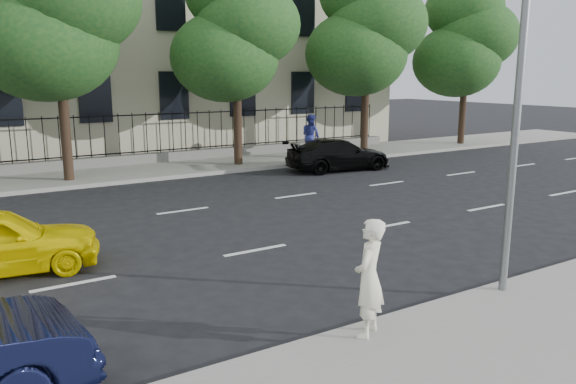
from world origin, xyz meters
name	(u,v)px	position (x,y,z in m)	size (l,w,h in m)	color
ground	(317,284)	(0.00, 0.00, 0.00)	(120.00, 120.00, 0.00)	black
near_sidewalk	(487,372)	(0.00, -4.00, 0.07)	(60.00, 4.00, 0.15)	gray
far_sidewalk	(118,174)	(0.00, 14.00, 0.07)	(60.00, 4.00, 0.15)	gray
lane_markings	(214,228)	(0.00, 4.75, 0.01)	(49.60, 4.62, 0.01)	silver
iron_fence	(106,154)	(0.00, 15.70, 0.65)	(30.00, 0.50, 2.20)	slate
street_light	(499,5)	(2.50, -1.77, 5.15)	(0.25, 3.32, 8.05)	slate
tree_c	(55,3)	(-1.96, 13.36, 6.41)	(5.89, 5.50, 9.80)	#382619
tree_d	(235,29)	(5.04, 13.36, 5.84)	(5.34, 4.94, 8.84)	#382619
tree_e	(366,27)	(12.04, 13.36, 6.20)	(5.71, 5.31, 9.46)	#382619
tree_f	(465,38)	(19.04, 13.36, 5.88)	(5.52, 5.12, 9.01)	#382619
black_sedan	(339,155)	(8.27, 10.34, 0.66)	(1.84, 4.54, 1.32)	black
woman_near	(369,278)	(-0.75, -2.40, 1.05)	(0.65, 0.43, 1.79)	white
pedestrian_far	(311,136)	(8.90, 13.37, 1.15)	(0.97, 0.76, 2.00)	navy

